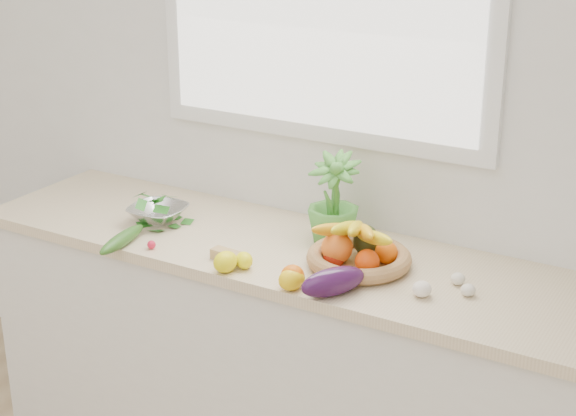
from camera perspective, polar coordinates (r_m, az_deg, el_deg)
The scene contains 18 objects.
back_wall at distance 3.13m, azimuth 2.19°, elevation 7.12°, with size 4.50×0.02×2.70m, color white.
counter_cabinet at distance 3.23m, azimuth -0.59°, elevation -10.05°, with size 2.20×0.58×0.86m, color silver.
countertop at distance 3.03m, azimuth -0.63°, elevation -2.72°, with size 2.24×0.62×0.04m, color beige.
orange_loose at distance 2.70m, azimuth 0.29°, elevation -4.46°, with size 0.07×0.07×0.07m, color #F36407.
lemon_a at distance 2.81m, azimuth -4.07°, elevation -3.50°, with size 0.07×0.09×0.07m, color yellow.
lemon_b at distance 2.69m, azimuth 0.24°, elevation -4.64°, with size 0.07×0.09×0.07m, color yellow.
lemon_c at distance 2.84m, azimuth -2.85°, elevation -3.40°, with size 0.05×0.07×0.05m, color #F7EF0D.
apple at distance 2.84m, azimuth 3.01°, elevation -3.17°, with size 0.07×0.07×0.07m, color red.
ginger at distance 2.90m, azimuth -3.98°, elevation -3.07°, with size 0.11×0.04×0.03m, color tan.
garlic_a at distance 2.71m, azimuth 11.57°, elevation -5.22°, with size 0.05×0.05×0.04m, color white.
garlic_b at distance 2.78m, azimuth 10.93°, elevation -4.51°, with size 0.05×0.05×0.04m, color white.
garlic_c at distance 2.68m, azimuth 8.65°, elevation -5.20°, with size 0.06×0.06×0.05m, color white.
eggplant at distance 2.65m, azimuth 2.93°, elevation -4.78°, with size 0.08×0.22×0.09m, color #320F39.
cucumber at distance 3.05m, azimuth -10.68°, elevation -2.01°, with size 0.05×0.26×0.05m, color #255418.
radish at distance 3.02m, azimuth -8.82°, elevation -2.36°, with size 0.03×0.03×0.03m, color red.
potted_herb at distance 3.00m, azimuth 2.97°, elevation 0.55°, with size 0.18×0.18×0.32m, color #4A9636.
fruit_basket at distance 2.85m, azimuth 4.56°, elevation -2.85°, with size 0.43×0.43×0.18m.
colander_with_spinach at distance 3.22m, azimuth -8.41°, elevation -0.03°, with size 0.22×0.22×0.11m.
Camera 1 is at (1.43, -0.43, 2.09)m, focal length 55.00 mm.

